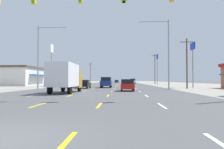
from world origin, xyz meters
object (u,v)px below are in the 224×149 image
object	(u,v)px
sedan_center_turn_farthest	(116,81)
pole_sign_right_row_1	(193,53)
box_truck_inner_left_nearest	(65,76)
sedan_center_turn_distant_c	(117,81)
sedan_inner_left_distant_b	(110,81)
suv_far_right_far	(133,81)
streetlight_left_row_0	(41,52)
sedan_far_right_farther	(130,81)
pole_sign_left_row_1	(52,54)
sedan_far_left_distant_a	(103,81)
suv_center_turn_midfar	(106,82)
sedan_inner_left_mid	(84,84)
streetlight_right_row_0	(165,49)
hatchback_inner_right_near	(127,85)
pole_sign_right_row_2	(157,62)

from	to	relation	value
sedan_center_turn_farthest	pole_sign_right_row_1	xyz separation A→B (m)	(16.42, -66.69, 5.81)
box_truck_inner_left_nearest	sedan_center_turn_distant_c	distance (m)	101.70
sedan_inner_left_distant_b	pole_sign_right_row_1	bearing A→B (deg)	-75.23
suv_far_right_far	streetlight_left_row_0	xyz separation A→B (m)	(-16.71, -48.73, 4.80)
sedan_far_right_farther	sedan_inner_left_distant_b	world-z (taller)	same
pole_sign_left_row_1	sedan_far_left_distant_a	bearing A→B (deg)	83.82
suv_center_turn_midfar	sedan_inner_left_distant_b	distance (m)	77.29
sedan_inner_left_mid	streetlight_right_row_0	xyz separation A→B (m)	(13.22, -4.09, 5.45)
suv_far_right_far	sedan_inner_left_distant_b	bearing A→B (deg)	106.39
sedan_inner_left_distant_b	pole_sign_left_row_1	size ratio (longest dim) A/B	0.45
sedan_inner_left_distant_b	streetlight_right_row_0	bearing A→B (deg)	-81.17
streetlight_right_row_0	sedan_inner_left_mid	bearing A→B (deg)	162.82
suv_center_turn_midfar	hatchback_inner_right_near	bearing A→B (deg)	-73.29
box_truck_inner_left_nearest	pole_sign_right_row_1	world-z (taller)	pole_sign_right_row_1
sedan_inner_left_mid	sedan_center_turn_distant_c	size ratio (longest dim) A/B	1.00
suv_far_right_far	sedan_center_turn_farthest	xyz separation A→B (m)	(-6.94, 26.57, -0.27)
hatchback_inner_right_near	streetlight_right_row_0	world-z (taller)	streetlight_right_row_0
pole_sign_right_row_2	streetlight_right_row_0	world-z (taller)	streetlight_right_row_0
sedan_far_left_distant_a	sedan_inner_left_distant_b	world-z (taller)	same
box_truck_inner_left_nearest	hatchback_inner_right_near	xyz separation A→B (m)	(7.04, 4.43, -1.05)
sedan_far_right_farther	sedan_center_turn_distant_c	bearing A→B (deg)	106.13
suv_center_turn_midfar	pole_sign_left_row_1	xyz separation A→B (m)	(-14.04, 10.43, 6.61)
suv_center_turn_midfar	pole_sign_right_row_1	xyz separation A→B (m)	(16.51, 1.16, 5.54)
pole_sign_right_row_1	pole_sign_left_row_1	bearing A→B (deg)	163.13
hatchback_inner_right_near	sedan_center_turn_farthest	world-z (taller)	hatchback_inner_right_near
sedan_inner_left_mid	pole_sign_left_row_1	world-z (taller)	pole_sign_left_row_1
sedan_center_turn_farthest	streetlight_left_row_0	bearing A→B (deg)	-97.40
sedan_inner_left_mid	sedan_center_turn_distant_c	world-z (taller)	same
sedan_far_right_farther	streetlight_left_row_0	world-z (taller)	streetlight_left_row_0
suv_far_right_far	pole_sign_left_row_1	xyz separation A→B (m)	(-21.07, -30.86, 6.61)
box_truck_inner_left_nearest	sedan_inner_left_distant_b	distance (m)	93.88
pole_sign_right_row_1	streetlight_right_row_0	bearing A→B (deg)	-128.70
pole_sign_right_row_1	streetlight_left_row_0	bearing A→B (deg)	-161.80
hatchback_inner_right_near	pole_sign_right_row_1	world-z (taller)	pole_sign_right_row_1
sedan_center_turn_farthest	sedan_inner_left_distant_b	size ratio (longest dim) A/B	1.00
hatchback_inner_right_near	sedan_center_turn_farthest	xyz separation A→B (m)	(-3.58, 80.08, -0.03)
sedan_inner_left_mid	pole_sign_right_row_2	size ratio (longest dim) A/B	0.46
sedan_center_turn_distant_c	pole_sign_left_row_1	distance (m)	76.19
sedan_inner_left_mid	streetlight_right_row_0	world-z (taller)	streetlight_right_row_0
sedan_far_right_farther	pole_sign_right_row_2	bearing A→B (deg)	-76.73
suv_far_right_far	pole_sign_left_row_1	size ratio (longest dim) A/B	0.49
pole_sign_right_row_1	pole_sign_right_row_2	world-z (taller)	pole_sign_right_row_2
box_truck_inner_left_nearest	hatchback_inner_right_near	distance (m)	8.38
hatchback_inner_right_near	sedan_far_left_distant_a	size ratio (longest dim) A/B	0.87
pole_sign_right_row_1	sedan_inner_left_distant_b	bearing A→B (deg)	104.77
suv_center_turn_midfar	sedan_far_left_distant_a	bearing A→B (deg)	95.66
sedan_far_left_distant_a	sedan_center_turn_distant_c	distance (m)	13.93
sedan_far_right_farther	sedan_inner_left_distant_b	size ratio (longest dim) A/B	1.00
sedan_inner_left_mid	sedan_far_right_farther	distance (m)	65.88
box_truck_inner_left_nearest	sedan_center_turn_farthest	distance (m)	84.59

